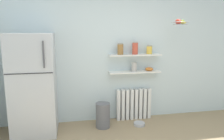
{
  "coord_description": "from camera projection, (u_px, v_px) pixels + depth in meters",
  "views": [
    {
      "loc": [
        -0.85,
        -1.95,
        1.71
      ],
      "look_at": [
        -0.16,
        1.6,
        1.05
      ],
      "focal_mm": 34.6,
      "sensor_mm": 36.0,
      "label": 1
    }
  ],
  "objects": [
    {
      "name": "back_wall",
      "position": [
        116.0,
        53.0,
        4.1
      ],
      "size": [
        7.04,
        0.1,
        2.6
      ],
      "primitive_type": "cube",
      "color": "silver",
      "rests_on": "ground_plane"
    },
    {
      "name": "refrigerator",
      "position": [
        34.0,
        85.0,
        3.54
      ],
      "size": [
        0.7,
        0.68,
        1.67
      ],
      "color": "#B7BABF",
      "rests_on": "ground_plane"
    },
    {
      "name": "radiator",
      "position": [
        134.0,
        104.0,
        4.21
      ],
      "size": [
        0.68,
        0.12,
        0.6
      ],
      "color": "white",
      "rests_on": "ground_plane"
    },
    {
      "name": "wall_shelf_lower",
      "position": [
        135.0,
        72.0,
        4.07
      ],
      "size": [
        0.98,
        0.22,
        0.02
      ],
      "primitive_type": "cube",
      "color": "white"
    },
    {
      "name": "wall_shelf_upper",
      "position": [
        135.0,
        55.0,
        4.01
      ],
      "size": [
        0.98,
        0.22,
        0.02
      ],
      "primitive_type": "cube",
      "color": "white"
    },
    {
      "name": "storage_jar_0",
      "position": [
        120.0,
        49.0,
        3.94
      ],
      "size": [
        0.11,
        0.11,
        0.21
      ],
      "color": "olive",
      "rests_on": "wall_shelf_upper"
    },
    {
      "name": "storage_jar_1",
      "position": [
        135.0,
        48.0,
        3.99
      ],
      "size": [
        0.11,
        0.11,
        0.23
      ],
      "color": "#C64C38",
      "rests_on": "wall_shelf_upper"
    },
    {
      "name": "storage_jar_2",
      "position": [
        149.0,
        50.0,
        4.04
      ],
      "size": [
        0.11,
        0.11,
        0.17
      ],
      "color": "yellow",
      "rests_on": "wall_shelf_upper"
    },
    {
      "name": "vase",
      "position": [
        134.0,
        67.0,
        4.05
      ],
      "size": [
        0.1,
        0.1,
        0.17
      ],
      "primitive_type": "cylinder",
      "color": "#B2ADA8",
      "rests_on": "wall_shelf_lower"
    },
    {
      "name": "shelf_bowl",
      "position": [
        149.0,
        69.0,
        4.11
      ],
      "size": [
        0.15,
        0.15,
        0.07
      ],
      "primitive_type": "ellipsoid",
      "color": "orange",
      "rests_on": "wall_shelf_lower"
    },
    {
      "name": "trash_bin",
      "position": [
        103.0,
        115.0,
        3.85
      ],
      "size": [
        0.25,
        0.25,
        0.45
      ],
      "primitive_type": "cylinder",
      "color": "slate",
      "rests_on": "ground_plane"
    },
    {
      "name": "pet_food_bowl",
      "position": [
        139.0,
        124.0,
        3.96
      ],
      "size": [
        0.21,
        0.21,
        0.05
      ],
      "primitive_type": "cylinder",
      "color": "#B7B7BC",
      "rests_on": "ground_plane"
    },
    {
      "name": "hanging_fruit_basket",
      "position": [
        180.0,
        22.0,
        3.75
      ],
      "size": [
        0.3,
        0.3,
        0.1
      ],
      "color": "#B2B2B7"
    }
  ]
}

